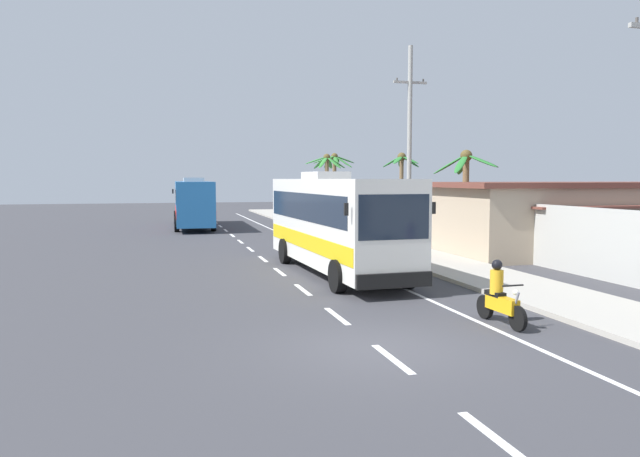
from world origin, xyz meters
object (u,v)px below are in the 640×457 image
object	(u,v)px
utility_pole_mid	(409,144)
palm_fourth	(327,174)
coach_bus_far_lane	(193,202)
motorcycle_trailing	(500,298)
motorcycle_beside_bus	(321,235)
roadside_building	(572,217)
coach_bus_foreground	(336,221)
palm_second	(334,172)
palm_third	(466,180)
pedestrian_near_kerb	(349,225)
palm_nearest	(402,174)

from	to	relation	value
utility_pole_mid	palm_fourth	bearing A→B (deg)	89.41
coach_bus_far_lane	motorcycle_trailing	xyz separation A→B (m)	(5.58, -31.78, -1.24)
motorcycle_beside_bus	roadside_building	distance (m)	12.25
coach_bus_far_lane	coach_bus_foreground	bearing A→B (deg)	-80.23
palm_second	palm_third	xyz separation A→B (m)	(-0.17, -23.05, -0.61)
palm_fourth	roadside_building	world-z (taller)	palm_fourth
coach_bus_foreground	motorcycle_trailing	size ratio (longest dim) A/B	5.48
palm_third	pedestrian_near_kerb	bearing A→B (deg)	121.42
coach_bus_foreground	utility_pole_mid	distance (m)	10.78
utility_pole_mid	pedestrian_near_kerb	bearing A→B (deg)	129.93
pedestrian_near_kerb	utility_pole_mid	distance (m)	5.79
motorcycle_trailing	palm_nearest	world-z (taller)	palm_nearest
motorcycle_trailing	palm_second	xyz separation A→B (m)	(6.41, 36.29, 3.45)
utility_pole_mid	palm_fourth	size ratio (longest dim) A/B	1.89
coach_bus_foreground	palm_fourth	world-z (taller)	palm_fourth
motorcycle_trailing	roadside_building	xyz separation A→B (m)	(11.13, 11.88, 1.06)
motorcycle_beside_bus	utility_pole_mid	xyz separation A→B (m)	(4.73, -0.30, 4.71)
palm_nearest	coach_bus_far_lane	bearing A→B (deg)	148.75
motorcycle_beside_bus	palm_nearest	xyz separation A→B (m)	(7.32, 6.92, 3.20)
coach_bus_far_lane	pedestrian_near_kerb	xyz separation A→B (m)	(7.95, -12.21, -0.94)
roadside_building	motorcycle_trailing	bearing A→B (deg)	-133.12
coach_bus_foreground	palm_third	distance (m)	9.19
coach_bus_foreground	palm_fourth	size ratio (longest dim) A/B	1.95
pedestrian_near_kerb	roadside_building	bearing A→B (deg)	-133.77
motorcycle_beside_bus	palm_nearest	bearing A→B (deg)	43.40
pedestrian_near_kerb	motorcycle_beside_bus	bearing A→B (deg)	135.46
palm_third	palm_fourth	distance (m)	20.29
coach_bus_far_lane	palm_fourth	bearing A→B (deg)	9.20
utility_pole_mid	palm_third	xyz separation A→B (m)	(1.46, -3.45, -1.87)
palm_nearest	pedestrian_near_kerb	bearing A→B (deg)	-138.98
palm_third	roadside_building	xyz separation A→B (m)	(4.89, -1.36, -1.78)
motorcycle_beside_bus	pedestrian_near_kerb	size ratio (longest dim) A/B	1.27
palm_second	palm_fourth	distance (m)	3.16
coach_bus_foreground	coach_bus_far_lane	size ratio (longest dim) A/B	0.92
coach_bus_foreground	palm_third	world-z (taller)	palm_third
palm_second	roadside_building	size ratio (longest dim) A/B	0.43
palm_fourth	palm_third	bearing A→B (deg)	-86.37
utility_pole_mid	roadside_building	bearing A→B (deg)	-37.13
palm_nearest	palm_fourth	distance (m)	9.87
coach_bus_far_lane	roadside_building	distance (m)	25.98
pedestrian_near_kerb	palm_nearest	world-z (taller)	palm_nearest
motorcycle_beside_bus	palm_third	world-z (taller)	palm_third
pedestrian_near_kerb	palm_second	xyz separation A→B (m)	(4.04, 16.72, 3.16)
palm_nearest	palm_third	bearing A→B (deg)	-96.08
coach_bus_far_lane	roadside_building	size ratio (longest dim) A/B	0.87
utility_pole_mid	palm_fourth	world-z (taller)	utility_pole_mid
palm_second	coach_bus_foreground	bearing A→B (deg)	-106.18
palm_nearest	palm_third	world-z (taller)	palm_nearest
motorcycle_beside_bus	motorcycle_trailing	xyz separation A→B (m)	(-0.05, -17.00, -0.01)
palm_fourth	roadside_building	xyz separation A→B (m)	(6.18, -21.60, -2.20)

